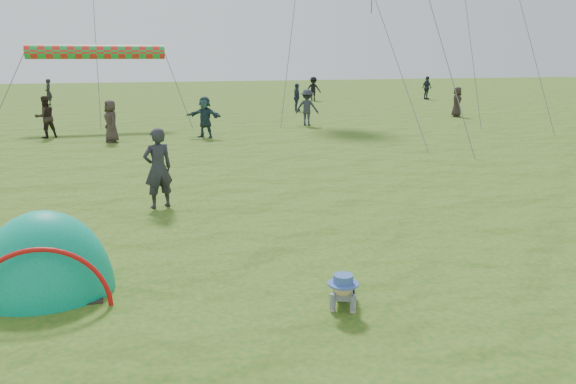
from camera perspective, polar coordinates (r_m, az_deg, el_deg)
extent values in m
plane|color=#235518|center=(7.74, -3.02, -11.19)|extent=(140.00, 140.00, 0.00)
ellipsoid|color=#099057|center=(8.72, -23.21, -9.37)|extent=(1.86, 1.54, 2.38)
imported|color=#27262E|center=(12.52, -13.07, 2.36)|extent=(0.73, 0.59, 1.76)
imported|color=black|center=(42.24, -23.16, 9.32)|extent=(0.55, 0.72, 1.76)
imported|color=black|center=(25.02, -23.44, 7.00)|extent=(1.03, 0.95, 1.70)
imported|color=#222A39|center=(45.37, 13.93, 10.23)|extent=(0.54, 1.08, 1.78)
imported|color=#2A2D37|center=(27.23, 1.95, 8.58)|extent=(1.29, 1.10, 1.73)
imported|color=#372C27|center=(22.83, -17.54, 6.86)|extent=(0.73, 0.91, 1.63)
imported|color=#253D47|center=(23.38, -8.44, 7.55)|extent=(1.55, 1.32, 1.68)
imported|color=#28334C|center=(34.57, 0.89, 9.60)|extent=(0.81, 1.06, 1.67)
imported|color=black|center=(42.90, 2.59, 10.43)|extent=(1.21, 0.78, 1.77)
imported|color=#2A221D|center=(32.59, 16.78, 8.75)|extent=(0.77, 0.93, 1.63)
cylinder|color=red|center=(27.70, -18.86, 13.32)|extent=(6.03, 0.64, 0.64)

